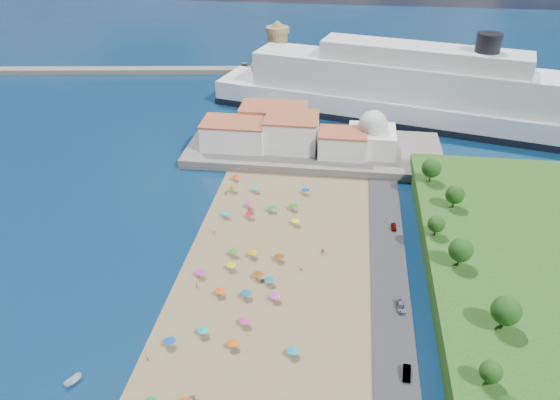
# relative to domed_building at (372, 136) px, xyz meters

# --- Properties ---
(ground) EXTENTS (700.00, 700.00, 0.00)m
(ground) POSITION_rel_domed_building_xyz_m (-30.00, -71.00, -8.97)
(ground) COLOR #071938
(ground) RESTS_ON ground
(terrace) EXTENTS (90.00, 36.00, 3.00)m
(terrace) POSITION_rel_domed_building_xyz_m (-20.00, 2.00, -7.47)
(terrace) COLOR #59544C
(terrace) RESTS_ON ground
(jetty) EXTENTS (18.00, 70.00, 2.40)m
(jetty) POSITION_rel_domed_building_xyz_m (-42.00, 37.00, -7.77)
(jetty) COLOR #59544C
(jetty) RESTS_ON ground
(breakwater) EXTENTS (199.03, 34.77, 2.60)m
(breakwater) POSITION_rel_domed_building_xyz_m (-140.00, 82.00, -7.67)
(breakwater) COLOR #59544C
(breakwater) RESTS_ON ground
(waterfront_buildings) EXTENTS (57.00, 29.00, 11.00)m
(waterfront_buildings) POSITION_rel_domed_building_xyz_m (-33.05, 2.64, -1.10)
(waterfront_buildings) COLOR silver
(waterfront_buildings) RESTS_ON terrace
(domed_building) EXTENTS (16.00, 16.00, 15.00)m
(domed_building) POSITION_rel_domed_building_xyz_m (0.00, 0.00, 0.00)
(domed_building) COLOR silver
(domed_building) RESTS_ON terrace
(fortress) EXTENTS (40.00, 40.00, 32.40)m
(fortress) POSITION_rel_domed_building_xyz_m (-42.00, 67.00, -2.29)
(fortress) COLOR #A48B52
(fortress) RESTS_ON ground
(cruise_ship) EXTENTS (171.30, 65.78, 37.24)m
(cruise_ship) POSITION_rel_domed_building_xyz_m (18.70, 38.32, 2.06)
(cruise_ship) COLOR black
(cruise_ship) RESTS_ON ground
(beach_parasols) EXTENTS (30.40, 117.46, 2.20)m
(beach_parasols) POSITION_rel_domed_building_xyz_m (-31.40, -83.80, -6.83)
(beach_parasols) COLOR gray
(beach_parasols) RESTS_ON beach
(beachgoers) EXTENTS (35.36, 97.04, 1.89)m
(beachgoers) POSITION_rel_domed_building_xyz_m (-32.13, -80.86, -7.83)
(beachgoers) COLOR tan
(beachgoers) RESTS_ON beach
(parked_cars) EXTENTS (2.37, 72.90, 1.39)m
(parked_cars) POSITION_rel_domed_building_xyz_m (6.00, -86.32, -7.61)
(parked_cars) COLOR gray
(parked_cars) RESTS_ON promenade
(hillside_trees) EXTENTS (17.62, 110.37, 7.69)m
(hillside_trees) POSITION_rel_domed_building_xyz_m (19.41, -76.36, 1.29)
(hillside_trees) COLOR #382314
(hillside_trees) RESTS_ON hillside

